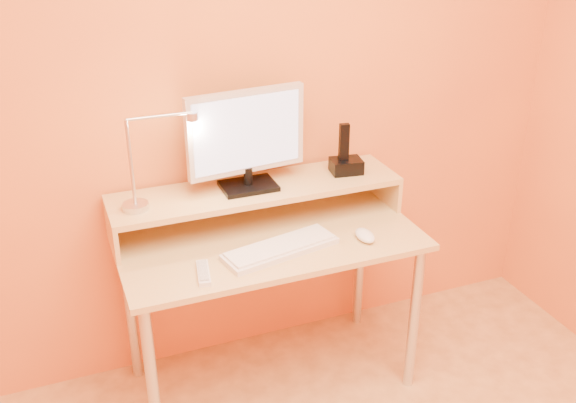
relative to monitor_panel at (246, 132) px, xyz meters
name	(u,v)px	position (x,y,z in m)	size (l,w,h in m)	color
wall_back	(241,87)	(0.03, 0.16, 0.13)	(3.00, 0.04, 2.50)	orange
desk_leg_fl	(152,385)	(-0.52, -0.41, -0.77)	(0.04, 0.04, 0.69)	silver
desk_leg_fr	(414,319)	(0.58, -0.41, -0.77)	(0.04, 0.04, 0.69)	silver
desk_leg_bl	(130,310)	(-0.52, 0.09, -0.77)	(0.04, 0.04, 0.69)	silver
desk_leg_br	(360,262)	(0.58, 0.09, -0.77)	(0.04, 0.04, 0.69)	silver
desk_lower	(270,240)	(0.03, -0.16, -0.41)	(1.20, 0.60, 0.03)	tan
shelf_riser_left	(112,232)	(-0.56, -0.01, -0.33)	(0.02, 0.30, 0.14)	tan
shelf_riser_right	(383,185)	(0.63, -0.01, -0.33)	(0.02, 0.30, 0.14)	tan
desk_shelf	(257,189)	(0.03, -0.01, -0.25)	(1.20, 0.30, 0.03)	tan
monitor_foot	(248,186)	(0.00, -0.01, -0.23)	(0.22, 0.16, 0.02)	black
monitor_neck	(248,176)	(0.00, -0.01, -0.19)	(0.04, 0.04, 0.07)	black
monitor_panel	(246,132)	(0.00, 0.00, 0.00)	(0.49, 0.04, 0.33)	silver
monitor_back	(244,130)	(0.00, 0.02, 0.00)	(0.44, 0.01, 0.28)	black
monitor_screen	(248,133)	(0.00, -0.02, 0.00)	(0.45, 0.00, 0.29)	#B2C0ED
lamp_base	(136,206)	(-0.46, -0.04, -0.23)	(0.10, 0.10, 0.03)	silver
lamp_post	(131,163)	(-0.46, -0.04, -0.05)	(0.01, 0.01, 0.33)	silver
lamp_arm	(159,116)	(-0.34, -0.04, 0.12)	(0.01, 0.01, 0.24)	silver
lamp_head	(192,116)	(-0.22, -0.04, 0.10)	(0.04, 0.04, 0.03)	silver
lamp_bulb	(192,120)	(-0.22, -0.04, 0.09)	(0.03, 0.03, 0.00)	#FFEAC6
phone_dock	(346,166)	(0.44, -0.01, -0.21)	(0.13, 0.10, 0.06)	black
phone_handset	(344,142)	(0.42, -0.01, -0.10)	(0.04, 0.03, 0.16)	black
phone_led	(361,169)	(0.48, -0.06, -0.21)	(0.01, 0.00, 0.04)	#2957FF
keyboard	(280,249)	(0.04, -0.28, -0.39)	(0.46, 0.15, 0.02)	silver
mouse	(365,235)	(0.38, -0.31, -0.38)	(0.07, 0.12, 0.04)	white
remote_control	(203,273)	(-0.28, -0.34, -0.39)	(0.04, 0.16, 0.02)	silver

